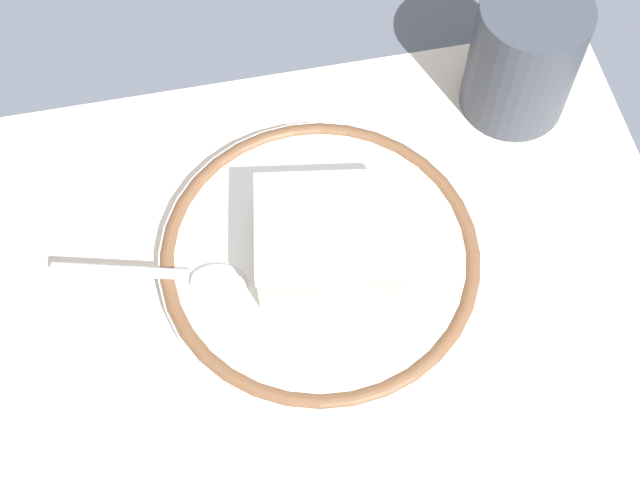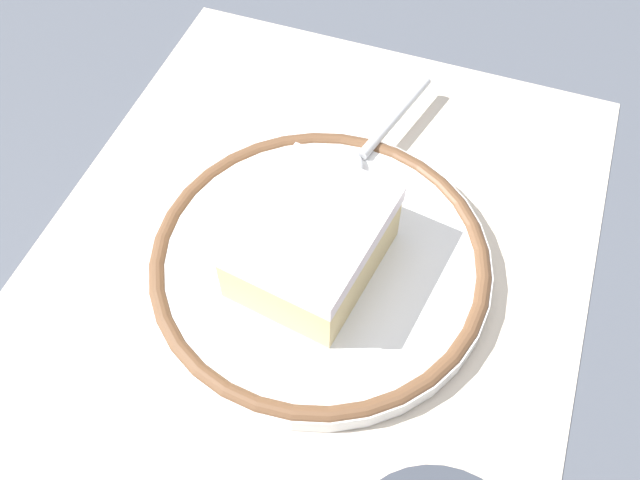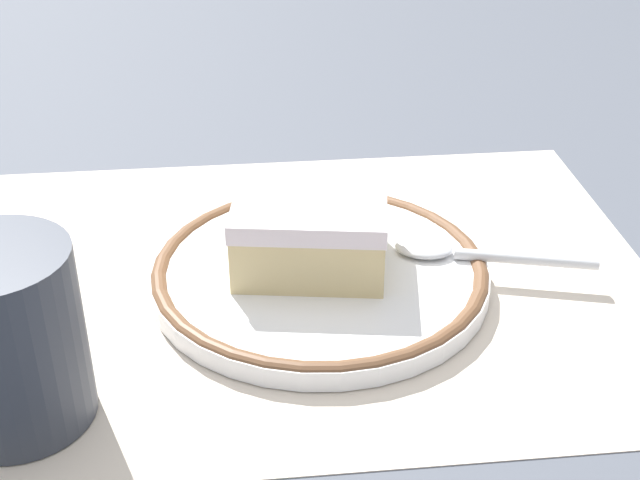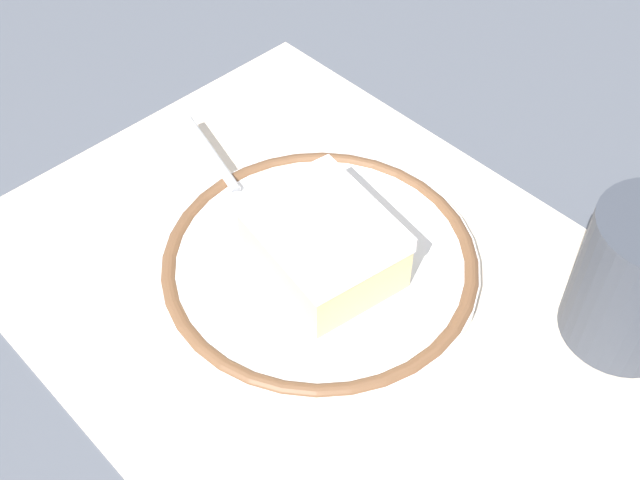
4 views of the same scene
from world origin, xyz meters
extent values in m
plane|color=#4C515B|center=(0.00, 0.00, 0.00)|extent=(2.40, 2.40, 0.00)
cube|color=beige|center=(0.00, 0.00, 0.00)|extent=(0.48, 0.36, 0.00)
cylinder|color=white|center=(0.01, -0.01, 0.01)|extent=(0.22, 0.22, 0.01)
torus|color=brown|center=(0.01, -0.01, 0.01)|extent=(0.22, 0.22, 0.01)
cube|color=beige|center=(0.01, -0.01, 0.03)|extent=(0.11, 0.09, 0.04)
cube|color=white|center=(0.01, -0.01, 0.06)|extent=(0.11, 0.09, 0.01)
ellipsoid|color=silver|center=(0.08, 0.00, 0.02)|extent=(0.04, 0.04, 0.01)
cylinder|color=silver|center=(0.15, -0.02, 0.02)|extent=(0.09, 0.03, 0.01)
cylinder|color=#383D47|center=(-0.16, -0.12, 0.05)|extent=(0.08, 0.08, 0.10)
cylinder|color=#B7722D|center=(-0.16, -0.12, 0.02)|extent=(0.07, 0.07, 0.05)
camera|label=1|loc=(0.07, 0.27, 0.56)|focal=50.07mm
camera|label=2|loc=(-0.22, -0.09, 0.39)|focal=39.31mm
camera|label=3|loc=(-0.04, -0.49, 0.32)|focal=49.31mm
camera|label=4|loc=(-0.25, 0.24, 0.44)|focal=45.11mm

